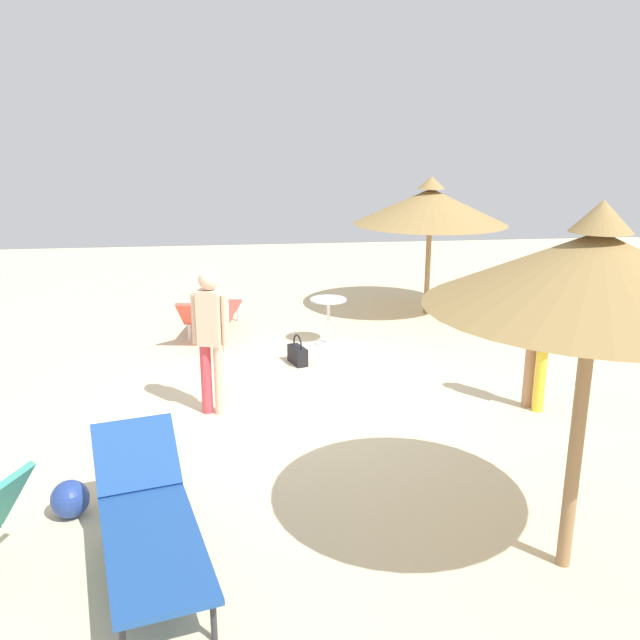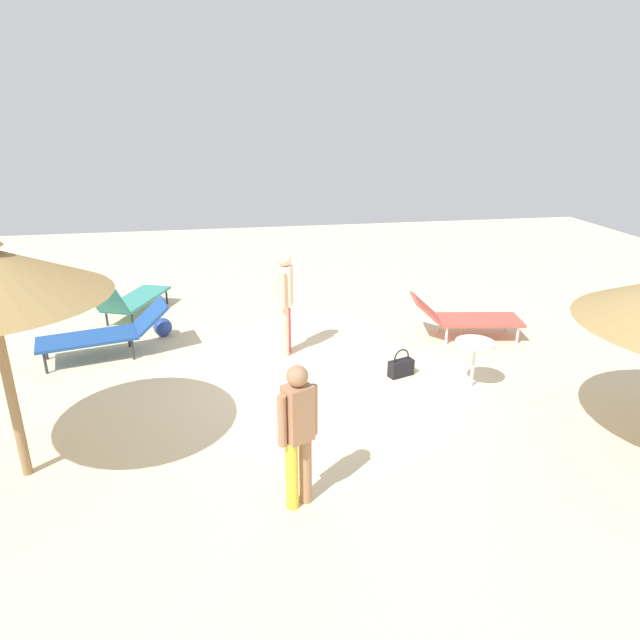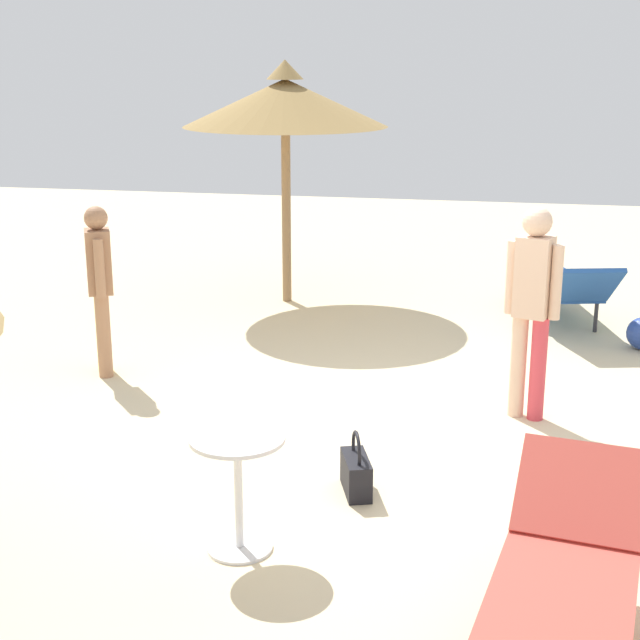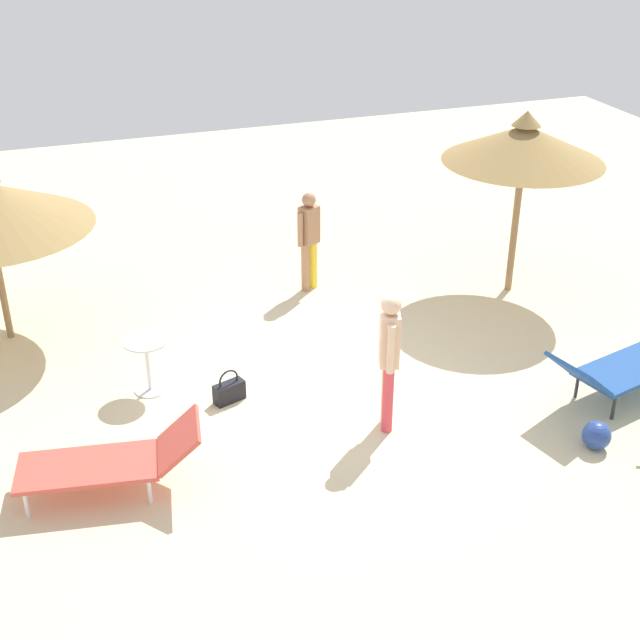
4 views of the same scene
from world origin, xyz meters
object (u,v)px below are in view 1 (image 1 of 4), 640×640
object	(u,v)px
parasol_umbrella_front	(430,206)
person_standing_center	(211,333)
lounge_chair_edge	(148,517)
handbag	(298,354)
person_standing_far_left	(538,339)
beach_ball	(70,499)
side_table_round	(328,313)
lounge_chair_near_left	(211,312)
parasol_umbrella_far_right	(596,270)

from	to	relation	value
parasol_umbrella_front	person_standing_center	bearing A→B (deg)	-42.16
lounge_chair_edge	handbag	size ratio (longest dim) A/B	4.88
person_standing_far_left	beach_ball	bearing A→B (deg)	-70.52
lounge_chair_edge	side_table_round	xyz separation A→B (m)	(-5.45, 2.11, 0.06)
lounge_chair_edge	beach_ball	xyz separation A→B (m)	(-0.81, -0.79, -0.27)
lounge_chair_near_left	handbag	world-z (taller)	lounge_chair_near_left
person_standing_center	parasol_umbrella_far_right	bearing A→B (deg)	40.54
parasol_umbrella_front	parasol_umbrella_far_right	world-z (taller)	parasol_umbrella_far_right
handbag	side_table_round	bearing A→B (deg)	147.63
person_standing_far_left	beach_ball	distance (m)	5.39
lounge_chair_near_left	person_standing_center	size ratio (longest dim) A/B	1.16
person_standing_center	handbag	bearing A→B (deg)	144.84
parasol_umbrella_front	side_table_round	bearing A→B (deg)	-51.45
parasol_umbrella_far_right	person_standing_far_left	xyz separation A→B (m)	(-2.95, 1.05, -1.45)
parasol_umbrella_front	parasol_umbrella_far_right	distance (m)	7.52
lounge_chair_edge	person_standing_center	distance (m)	3.00
lounge_chair_near_left	lounge_chair_edge	world-z (taller)	lounge_chair_edge
side_table_round	handbag	bearing A→B (deg)	-32.37
parasol_umbrella_far_right	person_standing_center	world-z (taller)	parasol_umbrella_far_right
lounge_chair_near_left	handbag	bearing A→B (deg)	39.42
lounge_chair_near_left	beach_ball	distance (m)	5.42
lounge_chair_near_left	side_table_round	size ratio (longest dim) A/B	2.75
parasol_umbrella_far_right	lounge_chair_edge	distance (m)	3.74
lounge_chair_near_left	person_standing_far_left	size ratio (longest dim) A/B	1.28
person_standing_center	person_standing_far_left	distance (m)	3.87
beach_ball	person_standing_center	bearing A→B (deg)	150.77
beach_ball	person_standing_far_left	bearing A→B (deg)	109.48
lounge_chair_edge	side_table_round	bearing A→B (deg)	158.81
person_standing_center	side_table_round	xyz separation A→B (m)	(-2.53, 1.72, -0.51)
parasol_umbrella_far_right	handbag	world-z (taller)	parasol_umbrella_far_right
handbag	beach_ball	bearing A→B (deg)	-31.92
parasol_umbrella_far_right	person_standing_center	xyz separation A→B (m)	(-3.28, -2.80, -1.34)
parasol_umbrella_far_right	side_table_round	world-z (taller)	parasol_umbrella_far_right
parasol_umbrella_front	side_table_round	distance (m)	3.02
parasol_umbrella_front	handbag	distance (m)	4.08
parasol_umbrella_far_right	lounge_chair_edge	xyz separation A→B (m)	(-0.35, -3.20, -1.91)
side_table_round	person_standing_center	bearing A→B (deg)	-34.19
person_standing_center	lounge_chair_near_left	bearing A→B (deg)	-177.57
person_standing_far_left	handbag	xyz separation A→B (m)	(-1.97, -2.70, -0.75)
person_standing_far_left	side_table_round	distance (m)	3.59
lounge_chair_edge	parasol_umbrella_far_right	bearing A→B (deg)	83.69
person_standing_center	lounge_chair_edge	bearing A→B (deg)	-7.68
person_standing_center	side_table_round	world-z (taller)	person_standing_center
person_standing_center	beach_ball	bearing A→B (deg)	-29.23
parasol_umbrella_front	parasol_umbrella_far_right	size ratio (longest dim) A/B	0.98
handbag	parasol_umbrella_front	bearing A→B (deg)	134.01
lounge_chair_near_left	parasol_umbrella_far_right	bearing A→B (deg)	24.40
lounge_chair_edge	beach_ball	world-z (taller)	lounge_chair_edge
handbag	person_standing_center	bearing A→B (deg)	-35.16
lounge_chair_near_left	beach_ball	xyz separation A→B (m)	(5.31, -1.05, -0.23)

